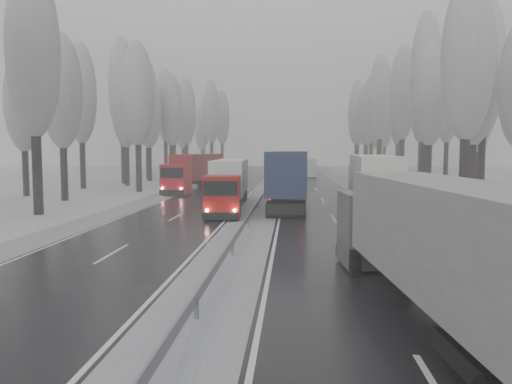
# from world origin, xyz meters

# --- Properties ---
(carriageway_right) EXTENTS (7.50, 200.00, 0.03)m
(carriageway_right) POSITION_xyz_m (5.25, 30.00, 0.01)
(carriageway_right) COLOR black
(carriageway_right) RESTS_ON ground
(carriageway_left) EXTENTS (7.50, 200.00, 0.03)m
(carriageway_left) POSITION_xyz_m (-5.25, 30.00, 0.01)
(carriageway_left) COLOR black
(carriageway_left) RESTS_ON ground
(median_slush) EXTENTS (3.00, 200.00, 0.04)m
(median_slush) POSITION_xyz_m (0.00, 30.00, 0.02)
(median_slush) COLOR #ABAEB4
(median_slush) RESTS_ON ground
(shoulder_right) EXTENTS (2.40, 200.00, 0.04)m
(shoulder_right) POSITION_xyz_m (10.20, 30.00, 0.02)
(shoulder_right) COLOR #ABAEB4
(shoulder_right) RESTS_ON ground
(shoulder_left) EXTENTS (2.40, 200.00, 0.04)m
(shoulder_left) POSITION_xyz_m (-10.20, 30.00, 0.02)
(shoulder_left) COLOR #ABAEB4
(shoulder_left) RESTS_ON ground
(median_guardrail) EXTENTS (0.12, 200.00, 0.76)m
(median_guardrail) POSITION_xyz_m (0.00, 29.99, 0.60)
(median_guardrail) COLOR slate
(median_guardrail) RESTS_ON ground
(tree_18) EXTENTS (3.60, 3.60, 16.58)m
(tree_18) POSITION_xyz_m (14.51, 27.03, 10.70)
(tree_18) COLOR black
(tree_18) RESTS_ON ground
(tree_20) EXTENTS (3.60, 3.60, 15.71)m
(tree_20) POSITION_xyz_m (17.90, 35.17, 10.14)
(tree_20) COLOR black
(tree_20) RESTS_ON ground
(tree_21) EXTENTS (3.60, 3.60, 18.62)m
(tree_21) POSITION_xyz_m (20.12, 39.17, 12.00)
(tree_21) COLOR black
(tree_21) RESTS_ON ground
(tree_22) EXTENTS (3.60, 3.60, 15.86)m
(tree_22) POSITION_xyz_m (17.02, 45.60, 10.24)
(tree_22) COLOR black
(tree_22) RESTS_ON ground
(tree_23) EXTENTS (3.60, 3.60, 13.55)m
(tree_23) POSITION_xyz_m (23.31, 49.60, 8.77)
(tree_23) COLOR black
(tree_23) RESTS_ON ground
(tree_24) EXTENTS (3.60, 3.60, 20.49)m
(tree_24) POSITION_xyz_m (17.90, 51.02, 13.19)
(tree_24) COLOR black
(tree_24) RESTS_ON ground
(tree_25) EXTENTS (3.60, 3.60, 19.44)m
(tree_25) POSITION_xyz_m (24.81, 55.02, 12.52)
(tree_25) COLOR black
(tree_25) RESTS_ON ground
(tree_26) EXTENTS (3.60, 3.60, 18.78)m
(tree_26) POSITION_xyz_m (17.56, 61.27, 12.10)
(tree_26) COLOR black
(tree_26) RESTS_ON ground
(tree_27) EXTENTS (3.60, 3.60, 17.62)m
(tree_27) POSITION_xyz_m (24.72, 65.27, 11.36)
(tree_27) COLOR black
(tree_27) RESTS_ON ground
(tree_28) EXTENTS (3.60, 3.60, 19.62)m
(tree_28) POSITION_xyz_m (16.34, 71.95, 12.64)
(tree_28) COLOR black
(tree_28) RESTS_ON ground
(tree_29) EXTENTS (3.60, 3.60, 18.11)m
(tree_29) POSITION_xyz_m (23.71, 75.95, 11.67)
(tree_29) COLOR black
(tree_29) RESTS_ON ground
(tree_30) EXTENTS (3.60, 3.60, 17.86)m
(tree_30) POSITION_xyz_m (16.56, 81.70, 11.52)
(tree_30) COLOR black
(tree_30) RESTS_ON ground
(tree_31) EXTENTS (3.60, 3.60, 18.58)m
(tree_31) POSITION_xyz_m (22.48, 85.70, 11.97)
(tree_31) COLOR black
(tree_31) RESTS_ON ground
(tree_32) EXTENTS (3.60, 3.60, 17.33)m
(tree_32) POSITION_xyz_m (16.63, 89.21, 11.18)
(tree_32) COLOR black
(tree_32) RESTS_ON ground
(tree_33) EXTENTS (3.60, 3.60, 14.33)m
(tree_33) POSITION_xyz_m (19.77, 93.21, 9.26)
(tree_33) COLOR black
(tree_33) RESTS_ON ground
(tree_34) EXTENTS (3.60, 3.60, 17.63)m
(tree_34) POSITION_xyz_m (15.73, 96.32, 11.37)
(tree_34) COLOR black
(tree_34) RESTS_ON ground
(tree_35) EXTENTS (3.60, 3.60, 18.25)m
(tree_35) POSITION_xyz_m (24.94, 100.32, 11.77)
(tree_35) COLOR black
(tree_35) RESTS_ON ground
(tree_36) EXTENTS (3.60, 3.60, 20.23)m
(tree_36) POSITION_xyz_m (17.04, 106.16, 13.02)
(tree_36) COLOR black
(tree_36) RESTS_ON ground
(tree_37) EXTENTS (3.60, 3.60, 16.37)m
(tree_37) POSITION_xyz_m (24.02, 110.16, 10.56)
(tree_37) COLOR black
(tree_37) RESTS_ON ground
(tree_38) EXTENTS (3.60, 3.60, 17.97)m
(tree_38) POSITION_xyz_m (18.73, 116.73, 11.59)
(tree_38) COLOR black
(tree_38) RESTS_ON ground
(tree_39) EXTENTS (3.60, 3.60, 16.19)m
(tree_39) POSITION_xyz_m (21.55, 120.73, 10.45)
(tree_39) COLOR black
(tree_39) RESTS_ON ground
(tree_58) EXTENTS (3.60, 3.60, 17.21)m
(tree_58) POSITION_xyz_m (-15.13, 24.57, 11.10)
(tree_58) COLOR black
(tree_58) RESTS_ON ground
(tree_60) EXTENTS (3.60, 3.60, 14.84)m
(tree_60) POSITION_xyz_m (-17.75, 34.20, 9.59)
(tree_60) COLOR black
(tree_60) RESTS_ON ground
(tree_61) EXTENTS (3.60, 3.60, 13.95)m
(tree_61) POSITION_xyz_m (-23.52, 38.20, 9.02)
(tree_61) COLOR black
(tree_61) RESTS_ON ground
(tree_62) EXTENTS (3.60, 3.60, 16.04)m
(tree_62) POSITION_xyz_m (-13.94, 43.73, 10.36)
(tree_62) COLOR black
(tree_62) RESTS_ON ground
(tree_63) EXTENTS (3.60, 3.60, 16.88)m
(tree_63) POSITION_xyz_m (-21.85, 47.73, 10.89)
(tree_63) COLOR black
(tree_63) RESTS_ON ground
(tree_64) EXTENTS (3.60, 3.60, 15.42)m
(tree_64) POSITION_xyz_m (-18.26, 52.71, 9.96)
(tree_64) COLOR black
(tree_64) RESTS_ON ground
(tree_65) EXTENTS (3.60, 3.60, 19.48)m
(tree_65) POSITION_xyz_m (-20.05, 56.71, 12.55)
(tree_65) COLOR black
(tree_65) RESTS_ON ground
(tree_66) EXTENTS (3.60, 3.60, 15.23)m
(tree_66) POSITION_xyz_m (-18.16, 62.35, 9.84)
(tree_66) COLOR black
(tree_66) RESTS_ON ground
(tree_67) EXTENTS (3.60, 3.60, 17.09)m
(tree_67) POSITION_xyz_m (-19.54, 66.35, 11.03)
(tree_67) COLOR black
(tree_67) RESTS_ON ground
(tree_68) EXTENTS (3.60, 3.60, 16.65)m
(tree_68) POSITION_xyz_m (-16.58, 69.11, 10.75)
(tree_68) COLOR black
(tree_68) RESTS_ON ground
(tree_69) EXTENTS (3.60, 3.60, 19.35)m
(tree_69) POSITION_xyz_m (-21.42, 73.11, 12.46)
(tree_69) COLOR black
(tree_69) RESTS_ON ground
(tree_70) EXTENTS (3.60, 3.60, 17.09)m
(tree_70) POSITION_xyz_m (-16.33, 79.19, 11.03)
(tree_70) COLOR black
(tree_70) RESTS_ON ground
(tree_71) EXTENTS (3.60, 3.60, 19.61)m
(tree_71) POSITION_xyz_m (-21.09, 83.19, 12.63)
(tree_71) COLOR black
(tree_71) RESTS_ON ground
(tree_72) EXTENTS (3.60, 3.60, 15.11)m
(tree_72) POSITION_xyz_m (-18.93, 88.54, 9.76)
(tree_72) COLOR black
(tree_72) RESTS_ON ground
(tree_73) EXTENTS (3.60, 3.60, 17.22)m
(tree_73) POSITION_xyz_m (-21.82, 92.54, 11.11)
(tree_73) COLOR black
(tree_73) RESTS_ON ground
(tree_74) EXTENTS (3.60, 3.60, 19.68)m
(tree_74) POSITION_xyz_m (-15.07, 99.33, 12.67)
(tree_74) COLOR black
(tree_74) RESTS_ON ground
(tree_75) EXTENTS (3.60, 3.60, 18.60)m
(tree_75) POSITION_xyz_m (-24.20, 103.33, 11.99)
(tree_75) COLOR black
(tree_75) RESTS_ON ground
(tree_76) EXTENTS (3.60, 3.60, 18.55)m
(tree_76) POSITION_xyz_m (-14.05, 108.72, 11.95)
(tree_76) COLOR black
(tree_76) RESTS_ON ground
(tree_77) EXTENTS (3.60, 3.60, 14.32)m
(tree_77) POSITION_xyz_m (-19.66, 112.72, 9.26)
(tree_77) COLOR black
(tree_77) RESTS_ON ground
(tree_78) EXTENTS (3.60, 3.60, 19.55)m
(tree_78) POSITION_xyz_m (-17.56, 115.31, 12.59)
(tree_78) COLOR black
(tree_78) RESTS_ON ground
(tree_79) EXTENTS (3.60, 3.60, 17.07)m
(tree_79) POSITION_xyz_m (-20.33, 119.31, 11.01)
(tree_79) COLOR black
(tree_79) RESTS_ON ground
(truck_grey_tarp) EXTENTS (3.63, 14.77, 3.76)m
(truck_grey_tarp) POSITION_xyz_m (6.21, 3.71, 2.19)
(truck_grey_tarp) COLOR #505055
(truck_grey_tarp) RESTS_ON ground
(truck_blue_box) EXTENTS (3.12, 17.18, 4.39)m
(truck_blue_box) POSITION_xyz_m (2.30, 30.68, 2.56)
(truck_blue_box) COLOR #1F1C48
(truck_blue_box) RESTS_ON ground
(truck_cream_box) EXTENTS (3.52, 16.19, 4.12)m
(truck_cream_box) POSITION_xyz_m (8.19, 27.37, 2.41)
(truck_cream_box) COLOR #B7B3A2
(truck_cream_box) RESTS_ON ground
(box_truck_distant) EXTENTS (3.26, 8.43, 3.07)m
(box_truck_distant) POSITION_xyz_m (4.81, 74.12, 1.57)
(box_truck_distant) COLOR #B8BBC0
(box_truck_distant) RESTS_ON ground
(truck_red_white) EXTENTS (3.04, 14.63, 3.73)m
(truck_red_white) POSITION_xyz_m (-2.30, 29.66, 2.18)
(truck_red_white) COLOR #A00D08
(truck_red_white) RESTS_ON ground
(truck_red_red) EXTENTS (4.02, 15.86, 4.03)m
(truck_red_red) POSITION_xyz_m (-8.19, 46.07, 2.35)
(truck_red_red) COLOR #B80A14
(truck_red_red) RESTS_ON ground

